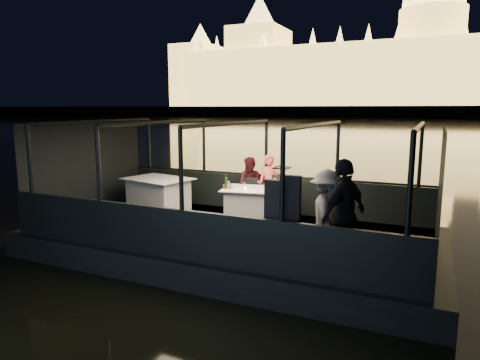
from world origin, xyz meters
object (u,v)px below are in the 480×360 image
at_px(chair_port_right, 273,199).
at_px(person_woman_coral, 269,185).
at_px(coat_stand, 281,216).
at_px(passenger_stripe, 327,212).
at_px(dining_table_central, 254,205).
at_px(dining_table_aft, 159,196).
at_px(chair_port_left, 247,196).
at_px(person_man_maroon, 251,183).
at_px(passenger_dark, 344,219).
at_px(wine_bottle, 226,182).

height_order(chair_port_right, person_woman_coral, person_woman_coral).
relative_size(coat_stand, passenger_stripe, 1.08).
relative_size(dining_table_central, dining_table_aft, 0.89).
height_order(chair_port_left, person_man_maroon, person_man_maroon).
relative_size(chair_port_right, passenger_stripe, 0.63).
height_order(dining_table_central, passenger_dark, passenger_dark).
relative_size(dining_table_central, coat_stand, 0.84).
bearing_deg(wine_bottle, passenger_stripe, -30.87).
distance_m(passenger_dark, wine_bottle, 3.69).
height_order(coat_stand, person_man_maroon, coat_stand).
bearing_deg(passenger_dark, person_man_maroon, -113.03).
distance_m(person_woman_coral, person_man_maroon, 0.50).
bearing_deg(dining_table_aft, chair_port_left, 16.74).
bearing_deg(passenger_dark, passenger_stripe, -111.87).
height_order(chair_port_left, wine_bottle, wine_bottle).
relative_size(person_woman_coral, passenger_dark, 0.82).
bearing_deg(person_man_maroon, chair_port_left, -96.35).
bearing_deg(passenger_stripe, dining_table_central, 28.32).
xyz_separation_m(dining_table_aft, person_woman_coral, (2.70, 0.87, 0.36)).
relative_size(chair_port_left, coat_stand, 0.52).
distance_m(dining_table_central, dining_table_aft, 2.60).
distance_m(chair_port_left, passenger_dark, 4.05).
bearing_deg(passenger_stripe, chair_port_right, 17.79).
distance_m(dining_table_aft, person_man_maroon, 2.39).
bearing_deg(passenger_dark, person_woman_coral, -118.38).
bearing_deg(coat_stand, chair_port_right, 112.13).
relative_size(dining_table_aft, person_man_maroon, 1.15).
bearing_deg(wine_bottle, person_man_maroon, 78.65).
bearing_deg(person_woman_coral, passenger_stripe, -65.05).
distance_m(chair_port_left, passenger_stripe, 3.56).
bearing_deg(wine_bottle, person_woman_coral, 55.19).
distance_m(passenger_stripe, wine_bottle, 3.20).
bearing_deg(dining_table_aft, person_woman_coral, 17.93).
distance_m(dining_table_central, passenger_stripe, 2.93).
bearing_deg(dining_table_central, person_woman_coral, 81.91).
bearing_deg(person_woman_coral, dining_table_central, -110.83).
height_order(chair_port_right, wine_bottle, wine_bottle).
bearing_deg(coat_stand, chair_port_left, 122.08).
bearing_deg(chair_port_left, dining_table_central, -50.86).
bearing_deg(passenger_stripe, person_man_maroon, 24.09).
xyz_separation_m(chair_port_left, person_woman_coral, (0.52, 0.22, 0.30)).
bearing_deg(dining_table_central, passenger_stripe, -41.92).
relative_size(person_woman_coral, passenger_stripe, 0.94).
height_order(dining_table_central, chair_port_left, chair_port_left).
bearing_deg(wine_bottle, dining_table_central, 25.66).
distance_m(chair_port_right, person_woman_coral, 0.43).
height_order(person_woman_coral, wine_bottle, person_woman_coral).
relative_size(chair_port_right, person_man_maroon, 0.71).
relative_size(passenger_dark, wine_bottle, 5.67).
bearing_deg(chair_port_right, passenger_dark, -49.07).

